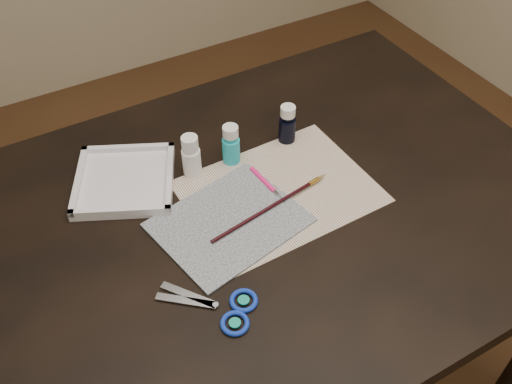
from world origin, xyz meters
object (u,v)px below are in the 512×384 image
paint_bottle_cyan (231,144)px  palette_tray (125,180)px  paint_bottle_white (191,156)px  paper (280,191)px  paint_bottle_navy (287,124)px  scissors (205,306)px  canvas (229,222)px

paint_bottle_cyan → palette_tray: 0.24m
paint_bottle_white → paint_bottle_cyan: size_ratio=1.04×
paper → paint_bottle_navy: 0.17m
paint_bottle_white → palette_tray: size_ratio=0.48×
paper → palette_tray: 0.33m
paper → paint_bottle_cyan: paint_bottle_cyan is taller
scissors → canvas: bearing=-90.1°
paint_bottle_navy → paint_bottle_cyan: bearing=-179.8°
paint_bottle_cyan → scissors: paint_bottle_cyan is taller
paint_bottle_cyan → paint_bottle_navy: same height
paint_bottle_white → paint_bottle_navy: size_ratio=1.05×
paint_bottle_cyan → palette_tray: paint_bottle_cyan is taller
paper → paint_bottle_navy: (0.10, 0.13, 0.05)m
paint_bottle_white → paint_bottle_navy: 0.23m
paint_bottle_white → canvas: bearing=-90.0°
paint_bottle_white → scissors: bearing=-111.6°
palette_tray → paint_bottle_white: bearing=-15.3°
paper → paint_bottle_white: bearing=133.2°
paper → canvas: canvas is taller
paper → palette_tray: (-0.27, 0.18, 0.01)m
canvas → paint_bottle_cyan: bearing=60.8°
palette_tray → scissors: bearing=-88.1°
paper → paint_bottle_cyan: bearing=107.5°
paint_bottle_navy → scissors: (-0.36, -0.31, -0.04)m
canvas → paint_bottle_navy: paint_bottle_navy is taller
canvas → scissors: bearing=-129.8°
paper → paint_bottle_cyan: (-0.04, 0.13, 0.05)m
paint_bottle_navy → palette_tray: paint_bottle_navy is taller
paint_bottle_white → palette_tray: (-0.14, 0.04, -0.04)m
paper → scissors: bearing=-145.4°
canvas → palette_tray: palette_tray is taller
paper → paint_bottle_cyan: size_ratio=4.04×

